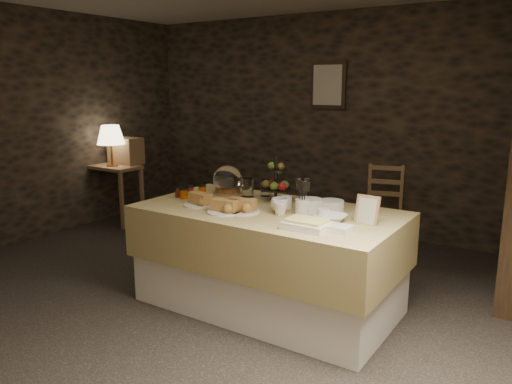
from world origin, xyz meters
The scene contains 27 objects.
ground_plane centered at (0.00, 0.00, 0.00)m, with size 5.50×5.00×0.01m, color black.
room_shell centered at (0.00, 0.00, 1.56)m, with size 5.52×5.02×2.60m.
buffet_table centered at (0.49, 0.11, 0.47)m, with size 2.05×1.09×0.81m.
console_table centered at (-2.50, 1.15, 0.62)m, with size 0.70×0.40×0.75m.
table_lamp centered at (-2.45, 1.10, 1.14)m, with size 0.34×0.34×0.51m.
wine_rack centered at (-2.45, 1.33, 0.92)m, with size 0.42×0.26×0.34m, color olive.
chair centered at (0.71, 2.22, 0.39)m, with size 0.50×0.49×0.69m.
framed_picture centered at (-0.15, 2.47, 1.75)m, with size 0.45×0.04×0.55m.
plate_stack_a centered at (0.79, 0.21, 0.86)m, with size 0.19×0.19×0.10m, color white.
plate_stack_b centered at (0.92, 0.31, 0.85)m, with size 0.20×0.20×0.09m, color white.
cutlery_holder centered at (0.79, 0.09, 0.87)m, with size 0.10×0.10×0.12m, color white.
cup_a centered at (0.61, 0.08, 0.86)m, with size 0.14×0.14×0.11m, color white.
cup_b centered at (0.65, 0.01, 0.86)m, with size 0.11×0.11×0.10m, color white.
mug_c centered at (0.59, 0.21, 0.86)m, with size 0.09×0.09×0.10m, color white.
mug_d centered at (1.00, 0.02, 0.85)m, with size 0.08×0.08×0.09m, color white.
bowl centered at (1.05, 0.04, 0.84)m, with size 0.22×0.22×0.05m, color white.
cake_dome centered at (-0.13, 0.40, 0.91)m, with size 0.26×0.26×0.26m.
fruit_stand centered at (0.38, 0.39, 0.95)m, with size 0.26×0.26×0.36m.
bread_platter_left centered at (-0.03, -0.10, 0.85)m, with size 0.26×0.26×0.11m.
bread_platter_center centered at (0.27, -0.17, 0.85)m, with size 0.26×0.26×0.11m.
bread_platter_right centered at (0.38, -0.08, 0.85)m, with size 0.26×0.26×0.11m.
jam_jars centered at (-0.33, 0.11, 0.85)m, with size 0.18×0.26×0.07m.
tart_dish centered at (0.99, -0.22, 0.84)m, with size 0.30×0.22×0.07m.
square_dish centered at (1.21, -0.16, 0.83)m, with size 0.14×0.14×0.04m, color white.
menu_frame centered at (1.28, 0.14, 0.90)m, with size 0.17×0.02×0.22m, color olive.
storage_jar_a centered at (0.11, 0.38, 0.89)m, with size 0.10×0.10×0.16m, color white.
storage_jar_b centered at (0.22, 0.49, 0.88)m, with size 0.09×0.09×0.14m, color white.
Camera 1 is at (2.48, -3.09, 1.76)m, focal length 35.00 mm.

